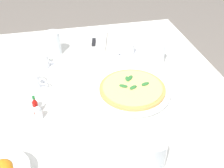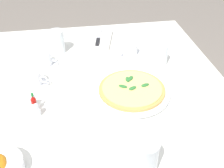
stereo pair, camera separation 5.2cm
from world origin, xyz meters
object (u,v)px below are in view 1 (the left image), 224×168
(coffee_cup_far_right, at_px, (32,82))
(water_glass_left_edge, at_px, (153,157))
(water_glass_near_left, at_px, (54,44))
(napkin_folded, at_px, (94,41))
(pizza_plate, at_px, (132,91))
(coffee_cup_back_corner, at_px, (41,62))
(water_glass_right_edge, at_px, (157,54))
(pizza, at_px, (132,88))
(pepper_shaker, at_px, (39,113))
(coffee_cup_center_back, at_px, (126,49))
(hot_sauce_bottle, at_px, (36,107))
(salt_shaker, at_px, (33,104))
(dinner_knife, at_px, (94,38))
(menu_card, at_px, (164,36))

(coffee_cup_far_right, relative_size, water_glass_left_edge, 1.09)
(water_glass_near_left, height_order, napkin_folded, water_glass_near_left)
(pizza_plate, relative_size, napkin_folded, 1.27)
(coffee_cup_back_corner, xyz_separation_m, water_glass_right_edge, (-0.07, -0.53, 0.01))
(pizza, xyz_separation_m, pepper_shaker, (-0.07, 0.37, 0.00))
(coffee_cup_back_corner, relative_size, water_glass_near_left, 1.13)
(coffee_cup_center_back, distance_m, water_glass_right_edge, 0.16)
(water_glass_left_edge, bearing_deg, coffee_cup_center_back, -8.46)
(coffee_cup_back_corner, bearing_deg, pizza, -127.28)
(coffee_cup_far_right, bearing_deg, coffee_cup_center_back, -67.78)
(coffee_cup_back_corner, distance_m, water_glass_right_edge, 0.54)
(coffee_cup_center_back, relative_size, hot_sauce_bottle, 1.57)
(pizza, distance_m, coffee_cup_center_back, 0.31)
(coffee_cup_far_right, relative_size, salt_shaker, 2.31)
(coffee_cup_back_corner, xyz_separation_m, hot_sauce_bottle, (-0.32, 0.02, 0.00))
(pizza, bearing_deg, dinner_knife, 9.45)
(coffee_cup_center_back, bearing_deg, salt_shaker, 126.01)
(water_glass_right_edge, bearing_deg, menu_card, -30.17)
(menu_card, bearing_deg, water_glass_near_left, 28.82)
(pizza_plate, relative_size, coffee_cup_center_back, 2.39)
(dinner_knife, bearing_deg, pizza, -158.92)
(pizza_plate, distance_m, water_glass_right_edge, 0.27)
(coffee_cup_far_right, bearing_deg, coffee_cup_back_corner, -14.56)
(water_glass_near_left, height_order, menu_card, water_glass_near_left)
(pizza_plate, height_order, water_glass_near_left, water_glass_near_left)
(coffee_cup_far_right, distance_m, napkin_folded, 0.47)
(water_glass_right_edge, xyz_separation_m, dinner_knife, (0.27, 0.25, -0.02))
(hot_sauce_bottle, relative_size, pepper_shaker, 1.48)
(pizza_plate, xyz_separation_m, napkin_folded, (0.47, 0.08, -0.00))
(water_glass_near_left, xyz_separation_m, napkin_folded, (0.08, -0.21, -0.04))
(pizza, height_order, coffee_cup_back_corner, coffee_cup_back_corner)
(coffee_cup_center_back, bearing_deg, water_glass_right_edge, -131.48)
(pepper_shaker, bearing_deg, menu_card, -54.31)
(dinner_knife, bearing_deg, napkin_folded, 180.00)
(water_glass_right_edge, relative_size, hot_sauce_bottle, 1.22)
(pizza, height_order, dinner_knife, pizza)
(coffee_cup_center_back, xyz_separation_m, water_glass_right_edge, (-0.11, -0.12, 0.02))
(pizza, xyz_separation_m, hot_sauce_bottle, (-0.04, 0.38, 0.01))
(water_glass_left_edge, relative_size, menu_card, 1.46)
(napkin_folded, bearing_deg, coffee_cup_back_corner, 139.64)
(pizza_plate, relative_size, water_glass_near_left, 2.66)
(water_glass_left_edge, relative_size, dinner_knife, 0.61)
(coffee_cup_back_corner, xyz_separation_m, dinner_knife, (0.20, -0.28, -0.01))
(coffee_cup_center_back, relative_size, water_glass_left_edge, 1.09)
(pepper_shaker, bearing_deg, water_glass_near_left, -9.42)
(napkin_folded, bearing_deg, water_glass_left_edge, -163.10)
(hot_sauce_bottle, bearing_deg, coffee_cup_back_corner, -3.91)
(pizza, height_order, water_glass_left_edge, water_glass_left_edge)
(pizza_plate, distance_m, coffee_cup_center_back, 0.32)
(pizza_plate, relative_size, water_glass_left_edge, 2.60)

